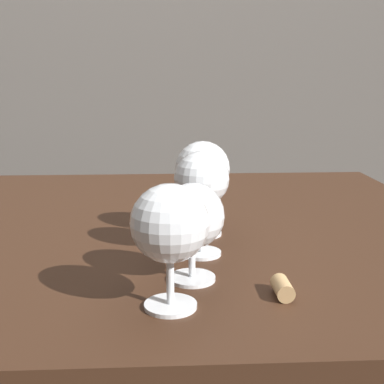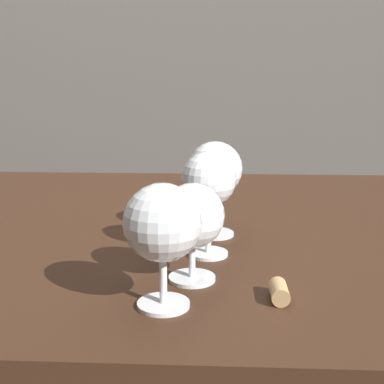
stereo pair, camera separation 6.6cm
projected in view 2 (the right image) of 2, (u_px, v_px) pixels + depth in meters
back_wall at (194, 4)px, 2.00m from camera, size 5.00×0.08×2.60m
dining_table at (165, 275)px, 0.98m from camera, size 1.13×0.95×0.78m
wine_glass_pinot at (162, 224)px, 0.59m from camera, size 0.09×0.09×0.15m
wine_glass_white at (192, 218)px, 0.67m from camera, size 0.08×0.08×0.13m
wine_glass_empty at (209, 182)px, 0.76m from camera, size 0.08×0.08×0.16m
wine_glass_port at (215, 171)px, 0.85m from camera, size 0.09×0.09×0.16m
cork at (279, 292)px, 0.62m from camera, size 0.02×0.04×0.02m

